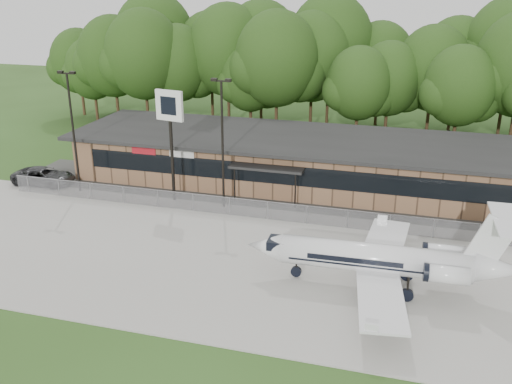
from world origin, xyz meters
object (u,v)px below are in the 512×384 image
(suv, at_px, (44,176))
(pole_sign, at_px, (170,118))
(terminal, at_px, (305,160))
(business_jet, at_px, (384,260))

(suv, relative_size, pole_sign, 0.61)
(suv, distance_m, pole_sign, 14.04)
(terminal, distance_m, suv, 23.04)
(terminal, xyz_separation_m, pole_sign, (-9.40, -7.15, 4.78))
(business_jet, height_order, pole_sign, pole_sign)
(terminal, bearing_deg, business_jet, -64.40)
(business_jet, bearing_deg, suv, 159.36)
(terminal, bearing_deg, pole_sign, -142.76)
(terminal, height_order, suv, terminal)
(business_jet, relative_size, pole_sign, 1.71)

